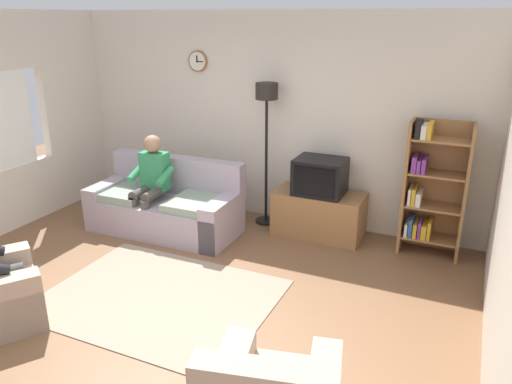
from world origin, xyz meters
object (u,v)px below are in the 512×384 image
(tv, at_px, (320,176))
(floor_lamp, at_px, (267,115))
(bookshelf, at_px, (431,189))
(couch, at_px, (166,207))
(tv_stand, at_px, (319,214))
(person_on_couch, at_px, (151,179))

(tv, distance_m, floor_lamp, 1.02)
(bookshelf, bearing_deg, tv, -175.63)
(couch, bearing_deg, floor_lamp, 34.85)
(couch, bearing_deg, tv_stand, 19.42)
(floor_lamp, bearing_deg, person_on_couch, -144.57)
(bookshelf, height_order, person_on_couch, bookshelf)
(floor_lamp, xyz_separation_m, person_on_couch, (-1.21, -0.86, -0.75))
(tv, bearing_deg, floor_lamp, 170.85)
(tv, bearing_deg, couch, -161.26)
(tv, bearing_deg, bookshelf, 4.37)
(couch, relative_size, floor_lamp, 1.04)
(couch, distance_m, floor_lamp, 1.73)
(floor_lamp, bearing_deg, couch, -145.15)
(couch, relative_size, person_on_couch, 1.55)
(couch, xyz_separation_m, bookshelf, (3.12, 0.72, 0.46))
(couch, distance_m, tv_stand, 1.95)
(floor_lamp, bearing_deg, tv, -9.15)
(bookshelf, distance_m, floor_lamp, 2.15)
(floor_lamp, bearing_deg, bookshelf, -0.72)
(floor_lamp, height_order, person_on_couch, floor_lamp)
(tv_stand, xyz_separation_m, bookshelf, (1.28, 0.07, 0.50))
(tv_stand, bearing_deg, tv, -90.00)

